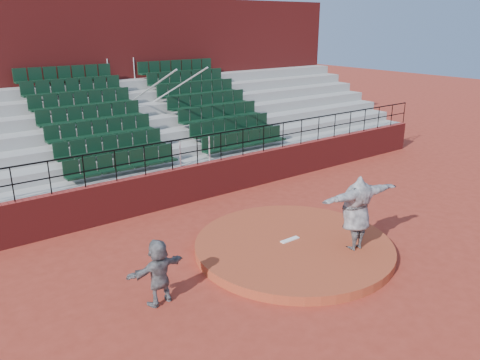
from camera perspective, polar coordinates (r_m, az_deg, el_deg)
name	(u,v)px	position (r m, az deg, el deg)	size (l,w,h in m)	color
ground	(293,250)	(13.33, 6.51, -8.49)	(90.00, 90.00, 0.00)	maroon
pitchers_mound	(293,246)	(13.27, 6.53, -8.01)	(5.50, 5.50, 0.25)	#A44024
pitching_rubber	(290,240)	(13.31, 6.11, -7.25)	(0.60, 0.15, 0.03)	white
boundary_wall	(198,182)	(16.75, -5.12, -0.23)	(24.00, 0.30, 1.30)	maroon
wall_railing	(197,144)	(16.36, -5.25, 4.34)	(24.04, 0.05, 1.03)	black
seating_deck	(151,140)	(19.61, -10.83, 4.76)	(24.00, 5.97, 4.63)	#9C9C96
press_box_facade	(109,80)	(22.83, -15.66, 11.71)	(24.00, 3.00, 7.10)	maroon
pitcher	(356,213)	(12.77, 14.01, -3.90)	(2.53, 0.69, 2.05)	black
fielder	(159,272)	(10.77, -9.88, -10.99)	(1.45, 0.46, 1.56)	black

